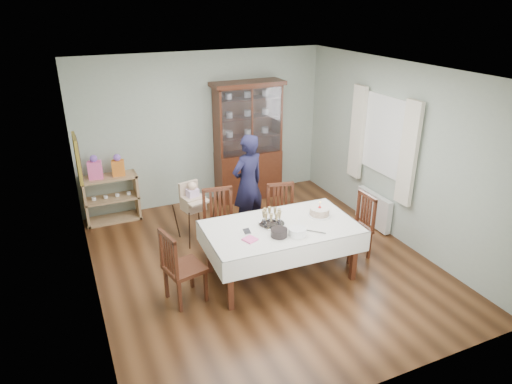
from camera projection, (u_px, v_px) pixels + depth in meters
floor at (262, 262)px, 6.58m from camera, size 5.00×5.00×0.00m
room_shell at (247, 139)px, 6.35m from camera, size 5.00×5.00×5.00m
dining_table at (281, 251)px, 6.13m from camera, size 2.04×1.22×0.76m
china_cabinet at (248, 140)px, 8.31m from camera, size 1.30×0.48×2.18m
sideboard at (112, 198)px, 7.67m from camera, size 0.90×0.38×0.80m
picture_frame at (77, 158)px, 5.76m from camera, size 0.04×0.48×0.58m
window at (385, 136)px, 7.05m from camera, size 0.04×1.02×1.22m
curtain_left at (409, 154)px, 6.54m from camera, size 0.07×0.30×1.55m
curtain_right at (357, 132)px, 7.58m from camera, size 0.07×0.30×1.55m
radiator at (374, 209)px, 7.52m from camera, size 0.10×0.80×0.55m
chair_far_left at (221, 238)px, 6.61m from camera, size 0.52×0.52×1.02m
chair_far_right at (283, 229)px, 6.91m from camera, size 0.51×0.51×0.97m
chair_end_left at (184, 280)px, 5.66m from camera, size 0.53×0.53×0.99m
chair_end_right at (354, 238)px, 6.66m from camera, size 0.43×0.43×0.94m
woman at (248, 184)px, 7.18m from camera, size 0.68×0.55×1.62m
high_chair at (194, 217)px, 7.09m from camera, size 0.52×0.52×0.96m
champagne_tray at (272, 220)px, 5.98m from camera, size 0.35×0.35×0.21m
birthday_cake at (319, 212)px, 6.24m from camera, size 0.31×0.31×0.21m
plate_stack_dark at (279, 233)px, 5.71m from camera, size 0.22×0.22×0.10m
plate_stack_white at (297, 232)px, 5.73m from camera, size 0.30×0.30×0.10m
napkin_stack at (250, 239)px, 5.63m from camera, size 0.20×0.20×0.02m
cutlery at (244, 232)px, 5.82m from camera, size 0.13×0.17×0.01m
cake_knife at (314, 231)px, 5.83m from camera, size 0.23×0.23×0.01m
gift_bag_pink at (95, 168)px, 7.36m from camera, size 0.23×0.17×0.40m
gift_bag_orange at (118, 166)px, 7.50m from camera, size 0.22×0.17×0.37m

